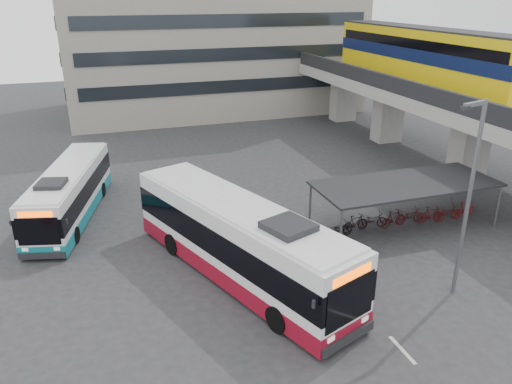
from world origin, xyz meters
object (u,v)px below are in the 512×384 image
object	(u,v)px
bus_main	(238,241)
lamp_post	(469,190)
pedestrian	(255,242)
bus_teal	(70,193)

from	to	relation	value
bus_main	lamp_post	xyz separation A→B (m)	(8.28, -4.37, 3.01)
pedestrian	lamp_post	distance (m)	9.95
bus_teal	pedestrian	world-z (taller)	bus_teal
bus_main	bus_teal	bearing A→B (deg)	107.47
bus_teal	lamp_post	xyz separation A→B (m)	(15.51, -13.70, 3.35)
bus_main	pedestrian	size ratio (longest dim) A/B	8.51
bus_main	pedestrian	bearing A→B (deg)	28.07
lamp_post	bus_main	bearing A→B (deg)	136.84
bus_main	pedestrian	xyz separation A→B (m)	(1.30, 1.46, -1.02)
bus_main	bus_teal	world-z (taller)	bus_main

